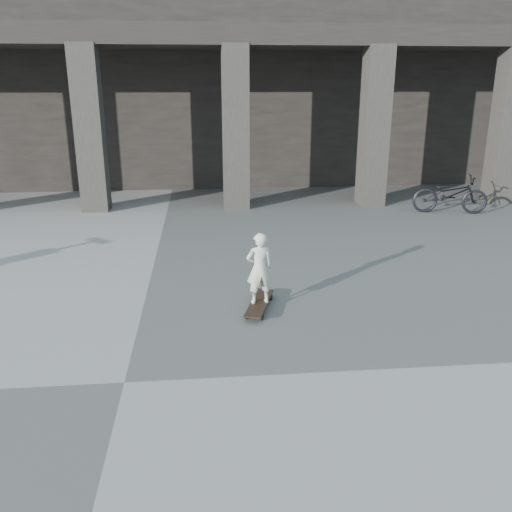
{
  "coord_description": "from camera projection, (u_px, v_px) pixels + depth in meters",
  "views": [
    {
      "loc": [
        0.94,
        -5.36,
        3.2
      ],
      "look_at": [
        1.7,
        2.36,
        0.65
      ],
      "focal_mm": 38.0,
      "sensor_mm": 36.0,
      "label": 1
    }
  ],
  "objects": [
    {
      "name": "ground",
      "position": [
        124.0,
        383.0,
        5.98
      ],
      "size": [
        90.0,
        90.0,
        0.0
      ],
      "primitive_type": "plane",
      "color": "#51514F",
      "rests_on": "ground"
    },
    {
      "name": "colonnade",
      "position": [
        172.0,
        84.0,
        18.05
      ],
      "size": [
        28.0,
        8.82,
        6.0
      ],
      "color": "black",
      "rests_on": "ground"
    },
    {
      "name": "longboard",
      "position": [
        259.0,
        304.0,
        7.87
      ],
      "size": [
        0.54,
        1.08,
        0.11
      ],
      "rotation": [
        0.0,
        0.0,
        1.28
      ],
      "color": "black",
      "rests_on": "ground"
    },
    {
      "name": "child",
      "position": [
        259.0,
        268.0,
        7.7
      ],
      "size": [
        0.42,
        0.31,
        1.05
      ],
      "primitive_type": "imported",
      "rotation": [
        0.0,
        0.0,
        3.32
      ],
      "color": "beige",
      "rests_on": "longboard"
    },
    {
      "name": "bicycle",
      "position": [
        450.0,
        194.0,
        13.39
      ],
      "size": [
        1.89,
        1.02,
        0.94
      ],
      "primitive_type": "imported",
      "rotation": [
        0.0,
        0.0,
        1.34
      ],
      "color": "black",
      "rests_on": "ground"
    }
  ]
}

